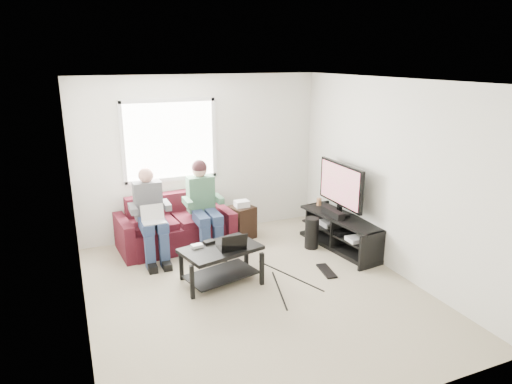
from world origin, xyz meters
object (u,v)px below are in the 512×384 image
end_table (242,221)px  tv (341,186)px  coffee_table (221,256)px  subwoofer (312,233)px  sofa (175,228)px  tv_stand (342,234)px

end_table → tv: bearing=-35.9°
coffee_table → subwoofer: size_ratio=2.26×
subwoofer → coffee_table: bearing=-162.3°
sofa → end_table: (1.10, -0.07, -0.02)m
coffee_table → subwoofer: 1.74m
sofa → coffee_table: size_ratio=1.59×
coffee_table → tv_stand: (2.08, 0.34, -0.14)m
coffee_table → end_table: end_table is taller
tv_stand → end_table: 1.62m
subwoofer → tv_stand: bearing=-24.1°
end_table → sofa: bearing=176.4°
tv_stand → tv: (-0.00, 0.10, 0.74)m
sofa → coffee_table: sofa is taller
tv → end_table: size_ratio=1.75×
tv → subwoofer: (-0.42, 0.09, -0.73)m
sofa → coffee_table: 1.45m
tv_stand → tv: 0.75m
subwoofer → end_table: 1.17m
coffee_table → tv_stand: 2.11m
subwoofer → end_table: (-0.84, 0.82, 0.04)m
tv → end_table: bearing=144.1°
sofa → subwoofer: bearing=-24.7°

